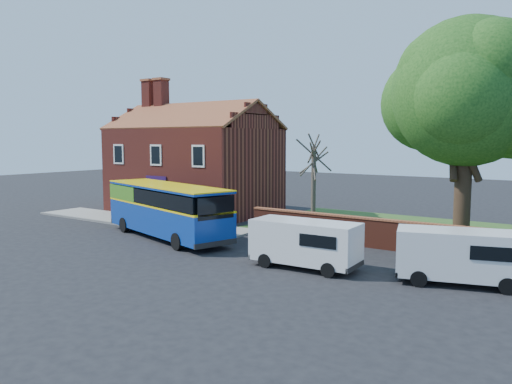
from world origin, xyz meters
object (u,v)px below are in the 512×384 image
Objects in this scene: van_far at (462,254)px; large_tree at (470,97)px; bus at (164,207)px; van_near at (305,242)px.

large_tree is (-1.65, 8.13, 6.74)m from van_far.
bus is 16.58m from van_far.
van_near is 12.49m from large_tree.
bus is 17.97m from large_tree.
bus is 0.87× the size of large_tree.
van_near is 0.93× the size of van_far.
bus reaches higher than van_near.
large_tree is (4.64, 9.42, 6.76)m from van_near.
large_tree reaches higher than van_near.
bus is 10.41m from van_near.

